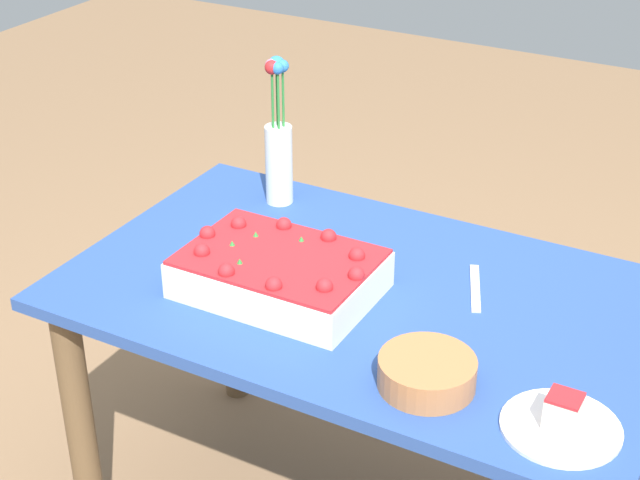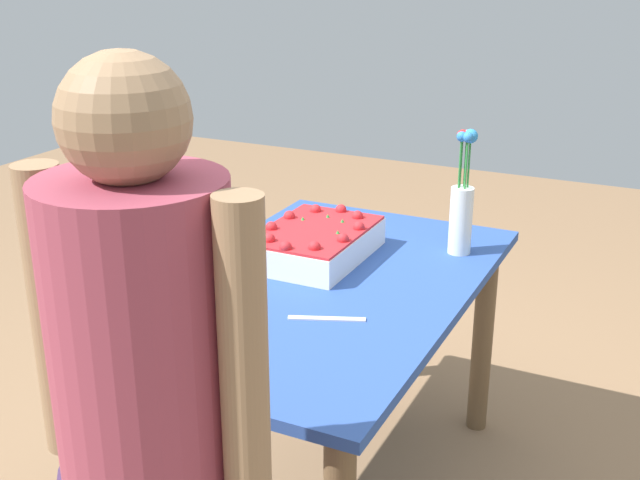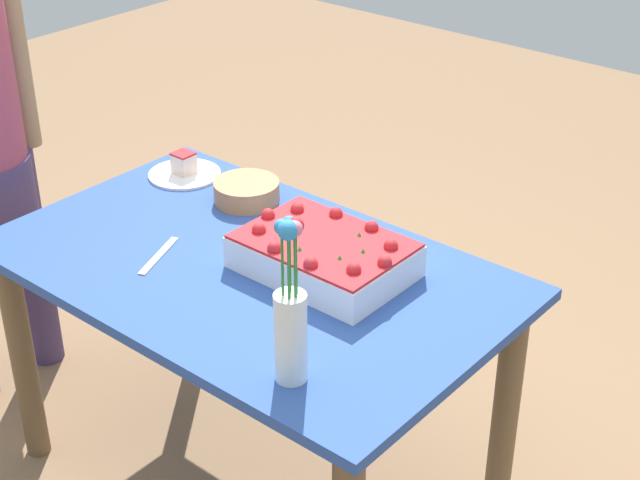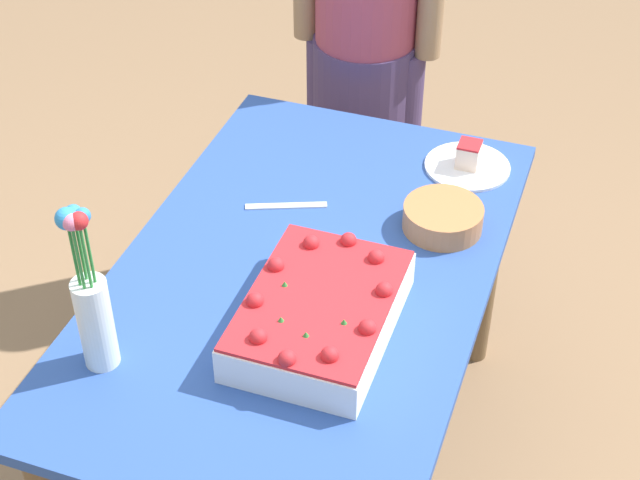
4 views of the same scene
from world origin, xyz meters
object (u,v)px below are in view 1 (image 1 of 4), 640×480
(serving_plate_with_slice, at_px, (562,421))
(fruit_bowl, at_px, (427,373))
(cake_knife, at_px, (475,288))
(sheet_cake, at_px, (279,273))
(flower_vase, at_px, (278,147))

(serving_plate_with_slice, height_order, fruit_bowl, serving_plate_with_slice)
(cake_knife, bearing_deg, sheet_cake, -81.93)
(cake_knife, distance_m, fruit_bowl, 0.38)
(serving_plate_with_slice, bearing_deg, flower_vase, -30.82)
(sheet_cake, relative_size, serving_plate_with_slice, 1.92)
(sheet_cake, bearing_deg, serving_plate_with_slice, 166.76)
(serving_plate_with_slice, bearing_deg, cake_knife, -51.00)
(sheet_cake, height_order, fruit_bowl, sheet_cake)
(flower_vase, distance_m, fruit_bowl, 0.86)
(sheet_cake, bearing_deg, fruit_bowl, 159.30)
(cake_knife, distance_m, flower_vase, 0.65)
(cake_knife, relative_size, flower_vase, 0.51)
(flower_vase, relative_size, fruit_bowl, 2.06)
(serving_plate_with_slice, height_order, flower_vase, flower_vase)
(cake_knife, xyz_separation_m, fruit_bowl, (-0.04, 0.38, 0.03))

